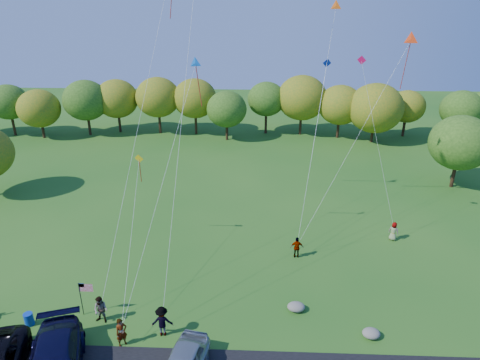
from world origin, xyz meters
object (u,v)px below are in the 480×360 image
object	(u,v)px
flyer_d	(297,247)
trash_barrel	(29,319)
flyer_b	(101,310)
flyer_c	(162,321)
flyer_e	(394,231)
flyer_a	(121,332)

from	to	relation	value
flyer_d	trash_barrel	world-z (taller)	flyer_d
flyer_b	flyer_c	size ratio (longest dim) A/B	0.94
flyer_e	trash_barrel	distance (m)	26.71
flyer_c	flyer_d	bearing A→B (deg)	-139.92
flyer_c	flyer_b	bearing A→B (deg)	-17.43
flyer_a	flyer_d	bearing A→B (deg)	-0.11
flyer_a	flyer_e	distance (m)	22.00
flyer_c	trash_barrel	distance (m)	8.19
flyer_c	trash_barrel	bearing A→B (deg)	-7.96
flyer_a	trash_barrel	world-z (taller)	flyer_a
flyer_c	flyer_e	xyz separation A→B (m)	(16.33, 11.13, -0.17)
flyer_b	flyer_d	world-z (taller)	flyer_b
flyer_d	flyer_e	xyz separation A→B (m)	(7.93, 2.80, -0.06)
trash_barrel	flyer_e	bearing A→B (deg)	23.53
trash_barrel	flyer_a	bearing A→B (deg)	-12.65
flyer_b	flyer_d	size ratio (longest dim) A/B	1.07
flyer_e	flyer_a	bearing A→B (deg)	66.66
flyer_c	trash_barrel	size ratio (longest dim) A/B	2.39
flyer_a	flyer_e	size ratio (longest dim) A/B	1.14
flyer_d	flyer_b	bearing A→B (deg)	31.73
flyer_b	trash_barrel	xyz separation A→B (m)	(-4.27, -0.41, -0.50)
flyer_b	flyer_e	bearing A→B (deg)	38.86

